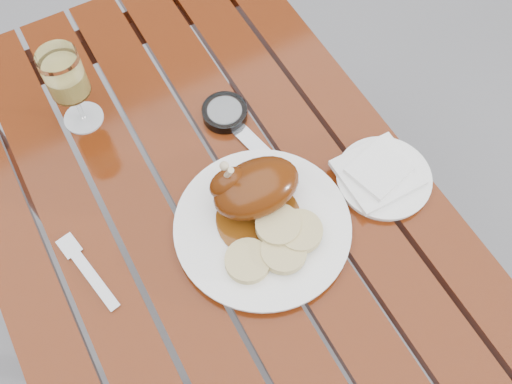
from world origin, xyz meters
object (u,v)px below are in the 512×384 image
(dinner_plate, at_px, (262,227))
(side_plate, at_px, (384,178))
(table, at_px, (218,272))
(wine_glass, at_px, (71,90))
(ashtray, at_px, (225,113))

(dinner_plate, height_order, side_plate, dinner_plate)
(table, distance_m, wine_glass, 0.57)
(table, bearing_deg, ashtray, 52.44)
(wine_glass, bearing_deg, side_plate, -42.71)
(dinner_plate, height_order, wine_glass, wine_glass)
(wine_glass, xyz_separation_m, side_plate, (0.45, -0.41, -0.09))
(side_plate, bearing_deg, dinner_plate, 175.17)
(wine_glass, relative_size, side_plate, 1.03)
(table, distance_m, dinner_plate, 0.40)
(table, bearing_deg, wine_glass, 114.14)
(ashtray, bearing_deg, wine_glass, 152.21)
(ashtray, bearing_deg, side_plate, -55.20)
(side_plate, bearing_deg, table, 159.12)
(table, height_order, dinner_plate, dinner_plate)
(side_plate, relative_size, ashtray, 1.97)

